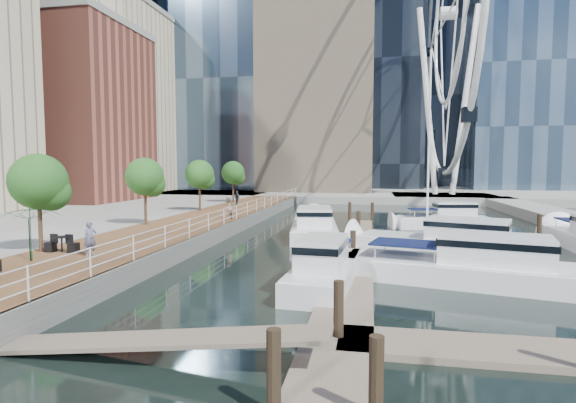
% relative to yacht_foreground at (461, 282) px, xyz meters
% --- Properties ---
extents(ground, '(520.00, 520.00, 0.00)m').
position_rel_yacht_foreground_xyz_m(ground, '(-7.76, -5.68, 0.00)').
color(ground, black).
rests_on(ground, ground).
extents(boardwalk, '(6.00, 60.00, 1.00)m').
position_rel_yacht_foreground_xyz_m(boardwalk, '(-16.76, 9.32, 0.50)').
color(boardwalk, brown).
rests_on(boardwalk, ground).
extents(seawall, '(0.25, 60.00, 1.00)m').
position_rel_yacht_foreground_xyz_m(seawall, '(-13.76, 9.32, 0.50)').
color(seawall, '#595954').
rests_on(seawall, ground).
extents(land_far, '(200.00, 114.00, 1.00)m').
position_rel_yacht_foreground_xyz_m(land_far, '(-7.76, 96.32, 0.50)').
color(land_far, gray).
rests_on(land_far, ground).
extents(pier, '(14.00, 12.00, 1.00)m').
position_rel_yacht_foreground_xyz_m(pier, '(6.24, 46.32, 0.50)').
color(pier, gray).
rests_on(pier, ground).
extents(railing, '(0.10, 60.00, 1.05)m').
position_rel_yacht_foreground_xyz_m(railing, '(-13.86, 9.32, 1.52)').
color(railing, white).
rests_on(railing, boardwalk).
extents(floating_docks, '(16.00, 34.00, 2.60)m').
position_rel_yacht_foreground_xyz_m(floating_docks, '(0.21, 4.30, 0.49)').
color(floating_docks, '#6D6051').
rests_on(floating_docks, ground).
extents(midrise_condos, '(19.00, 67.00, 28.00)m').
position_rel_yacht_foreground_xyz_m(midrise_condos, '(-41.32, 21.14, 13.42)').
color(midrise_condos, '#BCAD8E').
rests_on(midrise_condos, ground).
extents(ferris_wheel, '(5.80, 45.60, 47.80)m').
position_rel_yacht_foreground_xyz_m(ferris_wheel, '(6.24, 46.32, 25.92)').
color(ferris_wheel, white).
rests_on(ferris_wheel, ground).
extents(street_trees, '(2.60, 42.60, 4.60)m').
position_rel_yacht_foreground_xyz_m(street_trees, '(-19.16, 8.32, 4.29)').
color(street_trees, '#3F2B1C').
rests_on(street_trees, ground).
extents(yacht_foreground, '(11.89, 5.66, 2.15)m').
position_rel_yacht_foreground_xyz_m(yacht_foreground, '(0.00, 0.00, 0.00)').
color(yacht_foreground, white).
rests_on(yacht_foreground, ground).
extents(pedestrian_near, '(0.65, 0.67, 1.54)m').
position_rel_yacht_foreground_xyz_m(pedestrian_near, '(-16.21, -2.22, 1.77)').
color(pedestrian_near, '#51516C').
rests_on(pedestrian_near, boardwalk).
extents(pedestrian_mid, '(0.88, 0.99, 1.69)m').
position_rel_yacht_foreground_xyz_m(pedestrian_mid, '(-14.56, 12.38, 1.84)').
color(pedestrian_mid, gray).
rests_on(pedestrian_mid, boardwalk).
extents(pedestrian_far, '(0.92, 0.91, 1.56)m').
position_rel_yacht_foreground_xyz_m(pedestrian_far, '(-17.42, 24.16, 1.78)').
color(pedestrian_far, '#373D44').
rests_on(pedestrian_far, boardwalk).
extents(moored_yachts, '(20.95, 35.36, 11.50)m').
position_rel_yacht_foreground_xyz_m(moored_yachts, '(0.16, 6.25, 0.00)').
color(moored_yachts, white).
rests_on(moored_yachts, ground).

